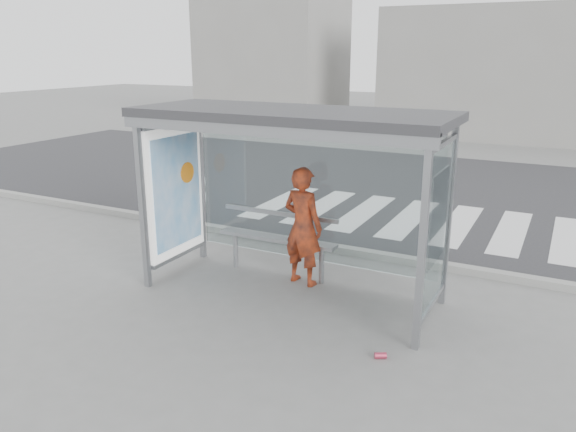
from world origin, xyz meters
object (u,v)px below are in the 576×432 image
(person, at_px, (303,226))
(bench, at_px, (277,239))
(soda_can, at_px, (380,356))
(bus_shelter, at_px, (268,155))

(person, bearing_deg, bench, -2.53)
(soda_can, bearing_deg, bench, 142.85)
(bus_shelter, relative_size, bench, 2.20)
(soda_can, bearing_deg, bus_shelter, 150.82)
(bus_shelter, height_order, bench, bus_shelter)
(bus_shelter, xyz_separation_m, soda_can, (2.08, -1.16, -1.95))
(bench, height_order, soda_can, bench)
(bus_shelter, bearing_deg, soda_can, -29.18)
(person, bearing_deg, bus_shelter, 60.31)
(bus_shelter, xyz_separation_m, person, (0.35, 0.40, -1.10))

